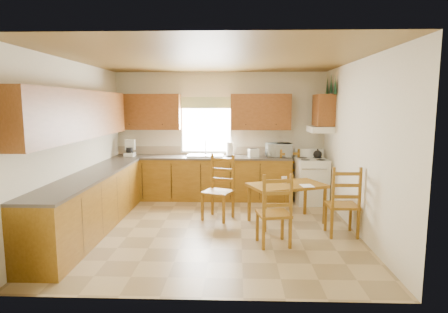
{
  "coord_description": "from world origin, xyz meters",
  "views": [
    {
      "loc": [
        0.36,
        -5.88,
        2.01
      ],
      "look_at": [
        0.15,
        0.3,
        1.15
      ],
      "focal_mm": 30.0,
      "sensor_mm": 36.0,
      "label": 1
    }
  ],
  "objects_px": {
    "chair_near_left": "(274,209)",
    "chair_far_left": "(218,188)",
    "stove": "(311,182)",
    "dining_table": "(286,203)",
    "chair_far_right": "(293,177)",
    "chair_near_right": "(342,201)",
    "microwave": "(279,150)"
  },
  "relations": [
    {
      "from": "microwave",
      "to": "chair_far_left",
      "type": "xyz_separation_m",
      "value": [
        -1.21,
        -1.41,
        -0.5
      ]
    },
    {
      "from": "dining_table",
      "to": "chair_far_right",
      "type": "relative_size",
      "value": 1.15
    },
    {
      "from": "chair_far_left",
      "to": "chair_far_right",
      "type": "bearing_deg",
      "value": 60.37
    },
    {
      "from": "stove",
      "to": "chair_near_right",
      "type": "bearing_deg",
      "value": -90.81
    },
    {
      "from": "microwave",
      "to": "chair_near_right",
      "type": "xyz_separation_m",
      "value": [
        0.75,
        -2.16,
        -0.52
      ]
    },
    {
      "from": "chair_near_left",
      "to": "chair_far_left",
      "type": "distance_m",
      "value": 1.47
    },
    {
      "from": "chair_near_right",
      "to": "chair_far_right",
      "type": "distance_m",
      "value": 1.92
    },
    {
      "from": "dining_table",
      "to": "chair_near_right",
      "type": "height_order",
      "value": "chair_near_right"
    },
    {
      "from": "chair_near_right",
      "to": "chair_far_right",
      "type": "bearing_deg",
      "value": -76.24
    },
    {
      "from": "dining_table",
      "to": "chair_near_right",
      "type": "bearing_deg",
      "value": -60.38
    },
    {
      "from": "dining_table",
      "to": "chair_near_right",
      "type": "relative_size",
      "value": 1.15
    },
    {
      "from": "dining_table",
      "to": "chair_far_left",
      "type": "bearing_deg",
      "value": 150.25
    },
    {
      "from": "chair_far_right",
      "to": "chair_near_right",
      "type": "bearing_deg",
      "value": -90.04
    },
    {
      "from": "microwave",
      "to": "chair_far_right",
      "type": "xyz_separation_m",
      "value": [
        0.26,
        -0.3,
        -0.52
      ]
    },
    {
      "from": "stove",
      "to": "chair_far_right",
      "type": "distance_m",
      "value": 0.38
    },
    {
      "from": "chair_near_left",
      "to": "chair_far_right",
      "type": "xyz_separation_m",
      "value": [
        0.61,
        2.31,
        0.01
      ]
    },
    {
      "from": "stove",
      "to": "dining_table",
      "type": "relative_size",
      "value": 0.72
    },
    {
      "from": "microwave",
      "to": "chair_far_left",
      "type": "distance_m",
      "value": 1.93
    },
    {
      "from": "chair_far_left",
      "to": "chair_far_right",
      "type": "xyz_separation_m",
      "value": [
        1.47,
        1.12,
        -0.02
      ]
    },
    {
      "from": "dining_table",
      "to": "chair_near_left",
      "type": "height_order",
      "value": "chair_near_left"
    },
    {
      "from": "chair_near_right",
      "to": "chair_far_left",
      "type": "relative_size",
      "value": 0.96
    },
    {
      "from": "chair_near_left",
      "to": "chair_near_right",
      "type": "xyz_separation_m",
      "value": [
        1.1,
        0.45,
        0.01
      ]
    },
    {
      "from": "chair_near_right",
      "to": "chair_far_left",
      "type": "height_order",
      "value": "chair_far_left"
    },
    {
      "from": "chair_near_left",
      "to": "chair_far_left",
      "type": "xyz_separation_m",
      "value": [
        -0.86,
        1.19,
        0.03
      ]
    },
    {
      "from": "chair_near_left",
      "to": "dining_table",
      "type": "bearing_deg",
      "value": -117.66
    },
    {
      "from": "microwave",
      "to": "chair_far_right",
      "type": "bearing_deg",
      "value": -54.81
    },
    {
      "from": "microwave",
      "to": "chair_near_left",
      "type": "bearing_deg",
      "value": -104.16
    },
    {
      "from": "stove",
      "to": "dining_table",
      "type": "distance_m",
      "value": 1.45
    },
    {
      "from": "microwave",
      "to": "chair_near_left",
      "type": "distance_m",
      "value": 2.69
    },
    {
      "from": "stove",
      "to": "chair_near_left",
      "type": "relative_size",
      "value": 0.85
    },
    {
      "from": "dining_table",
      "to": "chair_far_right",
      "type": "bearing_deg",
      "value": 54.43
    },
    {
      "from": "dining_table",
      "to": "chair_far_left",
      "type": "distance_m",
      "value": 1.22
    }
  ]
}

